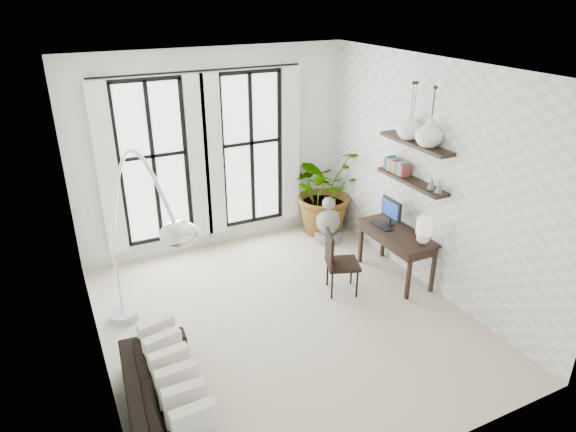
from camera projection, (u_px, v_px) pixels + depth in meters
floor at (284, 318)px, 6.77m from camera, size 5.00×5.00×0.00m
ceiling at (283, 69)px, 5.46m from camera, size 5.00×5.00×0.00m
wall_left at (85, 246)px, 5.21m from camera, size 0.00×5.00×5.00m
wall_right at (432, 178)px, 7.02m from camera, size 0.00×5.00×5.00m
wall_back at (216, 151)px, 8.16m from camera, size 4.50×0.00×4.50m
windows at (205, 157)px, 8.04m from camera, size 3.26×0.13×2.65m
wall_shelves at (411, 165)px, 7.14m from camera, size 0.25×1.30×0.60m
sofa at (166, 396)px, 5.11m from camera, size 0.89×1.94×0.55m
throw_pillows at (174, 375)px, 5.06m from camera, size 0.40×1.52×0.40m
plant at (325, 189)px, 8.92m from camera, size 1.74×1.64×1.55m
desk at (399, 235)px, 7.42m from camera, size 0.54×1.27×1.14m
desk_chair at (337, 259)px, 7.15m from camera, size 0.56×0.56×0.93m
arc_lamp at (135, 200)px, 5.25m from camera, size 0.77×2.26×2.58m
buddha at (328, 223)px, 8.69m from camera, size 0.45×0.45×0.81m
vase_a at (429, 132)px, 6.68m from camera, size 0.37×0.37×0.38m
vase_b at (410, 125)px, 7.01m from camera, size 0.37×0.37×0.38m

